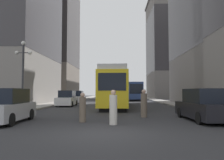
{
  "coord_description": "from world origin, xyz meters",
  "views": [
    {
      "loc": [
        0.55,
        -8.82,
        1.62
      ],
      "look_at": [
        0.09,
        8.16,
        2.55
      ],
      "focal_mm": 35.7,
      "sensor_mm": 36.0,
      "label": 1
    }
  ],
  "objects_px": {
    "parked_car_left_mid": "(67,99)",
    "lamp_post_left_near": "(23,65)",
    "parked_car_left_far": "(77,98)",
    "pedestrian_on_sidewalk": "(113,108)",
    "streetcar": "(116,88)",
    "pedestrian_crossing_near": "(144,104)",
    "parked_car_left_near": "(6,107)",
    "transit_bus": "(135,91)",
    "parked_car_right_far": "(203,106)",
    "pedestrian_crossing_far": "(83,108)"
  },
  "relations": [
    {
      "from": "parked_car_right_far",
      "to": "streetcar",
      "type": "bearing_deg",
      "value": -68.32
    },
    {
      "from": "streetcar",
      "to": "pedestrian_crossing_near",
      "type": "bearing_deg",
      "value": -77.37
    },
    {
      "from": "lamp_post_left_near",
      "to": "parked_car_right_far",
      "type": "bearing_deg",
      "value": -22.3
    },
    {
      "from": "parked_car_left_far",
      "to": "pedestrian_crossing_near",
      "type": "bearing_deg",
      "value": -68.98
    },
    {
      "from": "transit_bus",
      "to": "lamp_post_left_near",
      "type": "distance_m",
      "value": 28.76
    },
    {
      "from": "parked_car_left_far",
      "to": "lamp_post_left_near",
      "type": "relative_size",
      "value": 0.77
    },
    {
      "from": "streetcar",
      "to": "lamp_post_left_near",
      "type": "bearing_deg",
      "value": -137.86
    },
    {
      "from": "transit_bus",
      "to": "pedestrian_crossing_near",
      "type": "distance_m",
      "value": 30.04
    },
    {
      "from": "streetcar",
      "to": "pedestrian_on_sidewalk",
      "type": "distance_m",
      "value": 13.5
    },
    {
      "from": "parked_car_left_far",
      "to": "pedestrian_crossing_far",
      "type": "height_order",
      "value": "parked_car_left_far"
    },
    {
      "from": "parked_car_left_mid",
      "to": "pedestrian_on_sidewalk",
      "type": "relative_size",
      "value": 2.88
    },
    {
      "from": "streetcar",
      "to": "parked_car_left_far",
      "type": "xyz_separation_m",
      "value": [
        -5.75,
        7.64,
        -1.26
      ]
    },
    {
      "from": "pedestrian_on_sidewalk",
      "to": "lamp_post_left_near",
      "type": "height_order",
      "value": "lamp_post_left_near"
    },
    {
      "from": "parked_car_left_far",
      "to": "pedestrian_on_sidewalk",
      "type": "height_order",
      "value": "parked_car_left_far"
    },
    {
      "from": "parked_car_left_mid",
      "to": "lamp_post_left_near",
      "type": "height_order",
      "value": "lamp_post_left_near"
    },
    {
      "from": "parked_car_left_near",
      "to": "pedestrian_on_sidewalk",
      "type": "distance_m",
      "value": 5.78
    },
    {
      "from": "parked_car_right_far",
      "to": "pedestrian_crossing_near",
      "type": "relative_size",
      "value": 2.78
    },
    {
      "from": "transit_bus",
      "to": "pedestrian_crossing_far",
      "type": "bearing_deg",
      "value": -97.56
    },
    {
      "from": "pedestrian_crossing_far",
      "to": "pedestrian_crossing_near",
      "type": "bearing_deg",
      "value": -142.13
    },
    {
      "from": "parked_car_left_near",
      "to": "pedestrian_on_sidewalk",
      "type": "relative_size",
      "value": 2.48
    },
    {
      "from": "parked_car_left_far",
      "to": "pedestrian_crossing_near",
      "type": "xyz_separation_m",
      "value": [
        7.68,
        -17.71,
        -0.0
      ]
    },
    {
      "from": "parked_car_left_near",
      "to": "pedestrian_crossing_far",
      "type": "xyz_separation_m",
      "value": [
        4.06,
        0.29,
        -0.1
      ]
    },
    {
      "from": "streetcar",
      "to": "parked_car_left_near",
      "type": "xyz_separation_m",
      "value": [
        -5.75,
        -12.83,
        -1.26
      ]
    },
    {
      "from": "pedestrian_crossing_near",
      "to": "transit_bus",
      "type": "bearing_deg",
      "value": -35.68
    },
    {
      "from": "pedestrian_crossing_near",
      "to": "pedestrian_on_sidewalk",
      "type": "relative_size",
      "value": 1.04
    },
    {
      "from": "transit_bus",
      "to": "parked_car_left_mid",
      "type": "distance_m",
      "value": 20.74
    },
    {
      "from": "pedestrian_on_sidewalk",
      "to": "lamp_post_left_near",
      "type": "bearing_deg",
      "value": 84.79
    },
    {
      "from": "parked_car_right_far",
      "to": "lamp_post_left_near",
      "type": "xyz_separation_m",
      "value": [
        -12.78,
        5.24,
        3.06
      ]
    },
    {
      "from": "parked_car_right_far",
      "to": "pedestrian_on_sidewalk",
      "type": "distance_m",
      "value": 5.4
    },
    {
      "from": "parked_car_left_far",
      "to": "pedestrian_on_sidewalk",
      "type": "xyz_separation_m",
      "value": [
        5.75,
        -21.08,
        -0.03
      ]
    },
    {
      "from": "parked_car_left_near",
      "to": "parked_car_left_far",
      "type": "distance_m",
      "value": 20.46
    },
    {
      "from": "transit_bus",
      "to": "lamp_post_left_near",
      "type": "height_order",
      "value": "lamp_post_left_near"
    },
    {
      "from": "parked_car_left_near",
      "to": "parked_car_left_mid",
      "type": "relative_size",
      "value": 0.86
    },
    {
      "from": "streetcar",
      "to": "pedestrian_crossing_far",
      "type": "height_order",
      "value": "streetcar"
    },
    {
      "from": "parked_car_left_mid",
      "to": "parked_car_right_far",
      "type": "bearing_deg",
      "value": -52.55
    },
    {
      "from": "streetcar",
      "to": "pedestrian_crossing_near",
      "type": "xyz_separation_m",
      "value": [
        1.93,
        -10.07,
        -1.26
      ]
    },
    {
      "from": "streetcar",
      "to": "parked_car_left_mid",
      "type": "relative_size",
      "value": 2.94
    },
    {
      "from": "streetcar",
      "to": "transit_bus",
      "type": "xyz_separation_m",
      "value": [
        3.59,
        19.91,
        -0.15
      ]
    },
    {
      "from": "pedestrian_crossing_far",
      "to": "pedestrian_on_sidewalk",
      "type": "xyz_separation_m",
      "value": [
        1.69,
        -0.9,
        0.07
      ]
    },
    {
      "from": "transit_bus",
      "to": "pedestrian_crossing_near",
      "type": "bearing_deg",
      "value": -91.49
    },
    {
      "from": "parked_car_left_near",
      "to": "parked_car_right_far",
      "type": "height_order",
      "value": "same"
    },
    {
      "from": "streetcar",
      "to": "lamp_post_left_near",
      "type": "distance_m",
      "value": 10.2
    },
    {
      "from": "parked_car_left_far",
      "to": "lamp_post_left_near",
      "type": "distance_m",
      "value": 14.59
    },
    {
      "from": "pedestrian_crossing_near",
      "to": "parked_car_left_near",
      "type": "bearing_deg",
      "value": 77.26
    },
    {
      "from": "transit_bus",
      "to": "parked_car_right_far",
      "type": "distance_m",
      "value": 31.7
    },
    {
      "from": "pedestrian_crossing_far",
      "to": "pedestrian_on_sidewalk",
      "type": "relative_size",
      "value": 0.91
    },
    {
      "from": "streetcar",
      "to": "transit_bus",
      "type": "height_order",
      "value": "streetcar"
    },
    {
      "from": "transit_bus",
      "to": "pedestrian_crossing_far",
      "type": "distance_m",
      "value": 32.89
    },
    {
      "from": "parked_car_right_far",
      "to": "pedestrian_crossing_near",
      "type": "distance_m",
      "value": 3.61
    },
    {
      "from": "streetcar",
      "to": "parked_car_left_far",
      "type": "relative_size",
      "value": 3.33
    }
  ]
}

